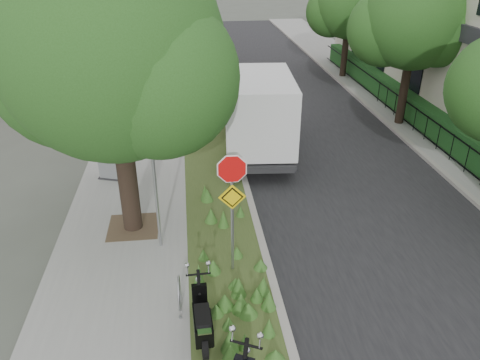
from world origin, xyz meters
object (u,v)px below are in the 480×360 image
Objects in this scene: scooter_near at (203,324)px; utility_cabinet at (113,160)px; sign_assembly at (232,191)px; box_truck at (257,109)px.

scooter_near is 1.34× the size of utility_cabinet.
utility_cabinet reaches higher than scooter_near.
sign_assembly is 0.54× the size of box_truck.
scooter_near is at bearing -71.09° from utility_cabinet.
box_truck is (2.53, 9.47, 1.19)m from scooter_near.
utility_cabinet is at bearing -161.03° from box_truck.
scooter_near is at bearing -104.98° from box_truck.
sign_assembly is at bearing -103.15° from box_truck.
sign_assembly reaches higher than box_truck.
box_truck reaches higher than scooter_near.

